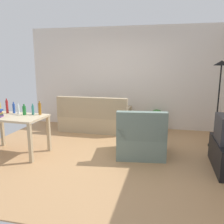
% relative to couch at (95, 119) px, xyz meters
% --- Properties ---
extents(ground_plane, '(5.20, 4.40, 0.02)m').
position_rel_couch_xyz_m(ground_plane, '(0.61, -1.59, -0.32)').
color(ground_plane, tan).
extents(wall_rear, '(5.20, 0.10, 2.70)m').
position_rel_couch_xyz_m(wall_rear, '(0.61, 0.61, 1.04)').
color(wall_rear, silver).
rests_on(wall_rear, ground_plane).
extents(couch, '(1.80, 0.84, 0.92)m').
position_rel_couch_xyz_m(couch, '(0.00, 0.00, 0.00)').
color(couch, tan).
rests_on(couch, ground_plane).
extents(torchiere_lamp, '(0.32, 0.32, 1.81)m').
position_rel_couch_xyz_m(torchiere_lamp, '(2.86, -0.60, 1.11)').
color(torchiere_lamp, black).
rests_on(torchiere_lamp, ground_plane).
extents(desk, '(1.24, 0.76, 0.76)m').
position_rel_couch_xyz_m(desk, '(-1.05, -1.92, 0.34)').
color(desk, '#C6B28E').
rests_on(desk, ground_plane).
extents(potted_plant, '(0.36, 0.36, 0.57)m').
position_rel_couch_xyz_m(potted_plant, '(1.59, 0.31, 0.02)').
color(potted_plant, brown).
rests_on(potted_plant, ground_plane).
extents(armchair, '(1.00, 0.95, 0.92)m').
position_rel_couch_xyz_m(armchair, '(1.37, -1.46, 0.01)').
color(armchair, slate).
rests_on(armchair, ground_plane).
extents(bottle_squat, '(0.05, 0.05, 0.25)m').
position_rel_couch_xyz_m(bottle_squat, '(-1.49, -1.72, 0.56)').
color(bottle_squat, '#BCB24C').
rests_on(bottle_squat, desk).
extents(bottle_red, '(0.05, 0.05, 0.30)m').
position_rel_couch_xyz_m(bottle_red, '(-1.32, -1.72, 0.59)').
color(bottle_red, '#AD2323').
rests_on(bottle_red, desk).
extents(bottle_blue, '(0.05, 0.05, 0.23)m').
position_rel_couch_xyz_m(bottle_blue, '(-1.19, -1.69, 0.55)').
color(bottle_blue, '#2347A3').
rests_on(bottle_blue, desk).
extents(bottle_clear, '(0.05, 0.05, 0.23)m').
position_rel_couch_xyz_m(bottle_clear, '(-1.05, -1.75, 0.55)').
color(bottle_clear, silver).
rests_on(bottle_clear, desk).
extents(bottle_green, '(0.07, 0.07, 0.22)m').
position_rel_couch_xyz_m(bottle_green, '(-0.89, -1.79, 0.55)').
color(bottle_green, '#1E722D').
rests_on(bottle_green, desk).
extents(bottle_tall, '(0.05, 0.05, 0.22)m').
position_rel_couch_xyz_m(bottle_tall, '(-0.75, -1.72, 0.55)').
color(bottle_tall, teal).
rests_on(bottle_tall, desk).
extents(bottle_amber, '(0.06, 0.06, 0.27)m').
position_rel_couch_xyz_m(bottle_amber, '(-0.60, -1.71, 0.57)').
color(bottle_amber, '#9E6019').
rests_on(bottle_amber, desk).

